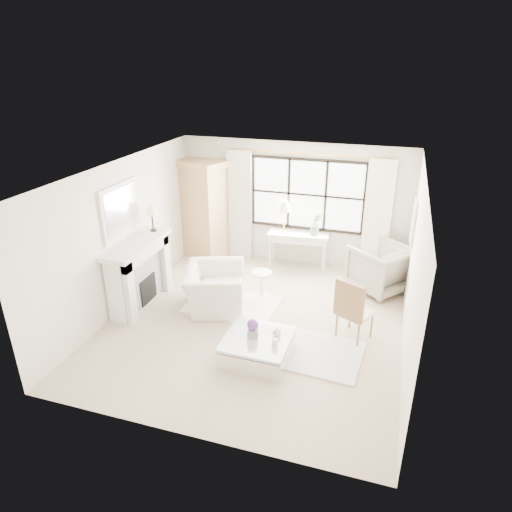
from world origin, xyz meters
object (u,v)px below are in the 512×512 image
Objects in this scene: club_armchair at (215,288)px; coffee_table at (257,349)px; armoire at (202,209)px; console_table at (298,250)px.

club_armchair is 1.79m from coffee_table.
armoire is 1.67× the size of console_table.
console_table is (2.25, 0.02, -0.74)m from armoire.
armoire is at bearing 174.72° from console_table.
club_armchair is (-1.08, -2.18, -0.01)m from console_table.
armoire reaches higher than coffee_table.
armoire is 2.21× the size of coffee_table.
armoire reaches higher than console_table.
console_table is at bearing -43.43° from club_armchair.
console_table reaches higher than coffee_table.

